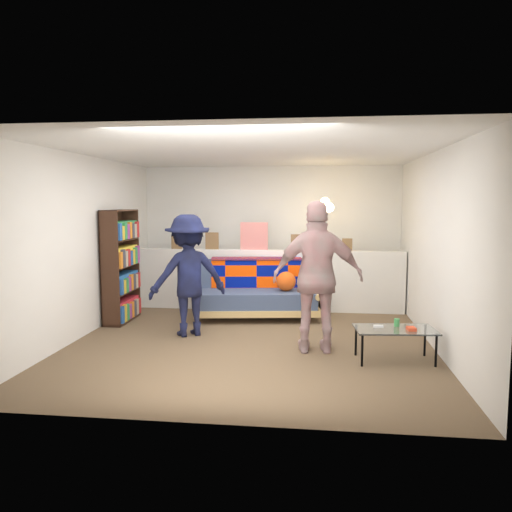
% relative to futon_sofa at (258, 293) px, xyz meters
% --- Properties ---
extents(ground, '(5.00, 5.00, 0.00)m').
position_rel_futon_sofa_xyz_m(ground, '(0.07, -1.27, -0.37)').
color(ground, brown).
rests_on(ground, ground).
extents(room_shell, '(4.60, 5.05, 2.45)m').
position_rel_futon_sofa_xyz_m(room_shell, '(0.07, -0.79, 1.30)').
color(room_shell, silver).
rests_on(room_shell, ground).
extents(half_wall_ledge, '(4.45, 0.15, 1.00)m').
position_rel_futon_sofa_xyz_m(half_wall_ledge, '(0.07, 0.53, 0.13)').
color(half_wall_ledge, silver).
rests_on(half_wall_ledge, ground).
extents(ledge_decor, '(2.97, 0.02, 0.45)m').
position_rel_futon_sofa_xyz_m(ledge_decor, '(-0.15, 0.51, 0.80)').
color(ledge_decor, brown).
rests_on(ledge_decor, half_wall_ledge).
extents(futon_sofa, '(1.97, 1.13, 0.80)m').
position_rel_futon_sofa_xyz_m(futon_sofa, '(0.00, 0.00, 0.00)').
color(futon_sofa, tan).
rests_on(futon_sofa, ground).
extents(bookshelf, '(0.28, 0.83, 1.66)m').
position_rel_futon_sofa_xyz_m(bookshelf, '(-2.01, -0.48, 0.40)').
color(bookshelf, black).
rests_on(bookshelf, ground).
extents(coffee_table, '(0.93, 0.57, 0.46)m').
position_rel_futon_sofa_xyz_m(coffee_table, '(1.78, -1.94, -0.03)').
color(coffee_table, black).
rests_on(coffee_table, ground).
extents(floor_lamp, '(0.37, 0.35, 1.85)m').
position_rel_futon_sofa_xyz_m(floor_lamp, '(0.97, 0.37, 0.94)').
color(floor_lamp, black).
rests_on(floor_lamp, ground).
extents(person_left, '(1.21, 1.04, 1.62)m').
position_rel_futon_sofa_xyz_m(person_left, '(-0.80, -1.13, 0.44)').
color(person_left, black).
rests_on(person_left, ground).
extents(person_right, '(1.08, 0.51, 1.80)m').
position_rel_futon_sofa_xyz_m(person_right, '(0.91, -1.69, 0.53)').
color(person_right, pink).
rests_on(person_right, ground).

